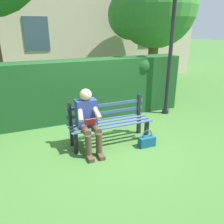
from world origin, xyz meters
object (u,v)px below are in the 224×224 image
(handbag, at_px, (147,141))
(park_bench, at_px, (109,122))
(lamp_post, at_px, (173,23))
(person_seated, at_px, (88,119))
(tree_far, at_px, (152,8))

(handbag, bearing_deg, park_bench, -38.60)
(lamp_post, bearing_deg, handbag, 45.02)
(person_seated, height_order, lamp_post, lamp_post)
(lamp_post, bearing_deg, park_bench, 24.53)
(handbag, height_order, tree_far, tree_far)
(park_bench, height_order, handbag, park_bench)
(park_bench, relative_size, lamp_post, 0.44)
(person_seated, distance_m, handbag, 1.25)
(person_seated, xyz_separation_m, tree_far, (-3.51, -3.77, 2.19))
(park_bench, xyz_separation_m, tree_far, (-3.03, -3.60, 2.39))
(handbag, distance_m, tree_far, 5.47)
(person_seated, distance_m, tree_far, 5.59)
(lamp_post, bearing_deg, tree_far, -110.61)
(lamp_post, bearing_deg, person_seated, 23.49)
(park_bench, height_order, tree_far, tree_far)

